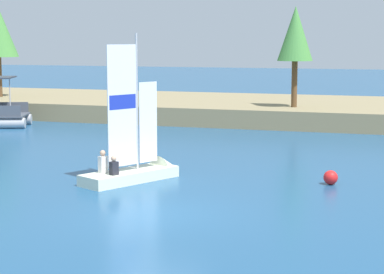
{
  "coord_description": "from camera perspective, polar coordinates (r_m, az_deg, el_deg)",
  "views": [
    {
      "loc": [
        6.9,
        -18.53,
        5.04
      ],
      "look_at": [
        -1.28,
        7.37,
        1.2
      ],
      "focal_mm": 65.39,
      "sensor_mm": 36.0,
      "label": 1
    }
  ],
  "objects": [
    {
      "name": "shoreline_tree_centre",
      "position": [
        40.92,
        8.43,
        8.27
      ],
      "size": [
        2.04,
        2.04,
        5.81
      ],
      "color": "brown",
      "rests_on": "shore_bank"
    },
    {
      "name": "shore_bank",
      "position": [
        44.51,
        8.53,
        2.15
      ],
      "size": [
        80.0,
        11.96,
        1.08
      ],
      "primitive_type": "cube",
      "color": "#897A56",
      "rests_on": "ground"
    },
    {
      "name": "sailboat",
      "position": [
        25.31,
        -4.05,
        -2.48
      ],
      "size": [
        2.95,
        4.23,
        5.58
      ],
      "rotation": [
        0.0,
        0.0,
        1.09
      ],
      "color": "silver",
      "rests_on": "ground"
    },
    {
      "name": "ground_plane",
      "position": [
        20.4,
        -2.83,
        -6.26
      ],
      "size": [
        200.0,
        200.0,
        0.0
      ],
      "primitive_type": "plane",
      "color": "navy"
    },
    {
      "name": "channel_buoy",
      "position": [
        24.77,
        11.24,
        -3.26
      ],
      "size": [
        0.5,
        0.5,
        0.5
      ],
      "primitive_type": "sphere",
      "color": "red",
      "rests_on": "ground"
    }
  ]
}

